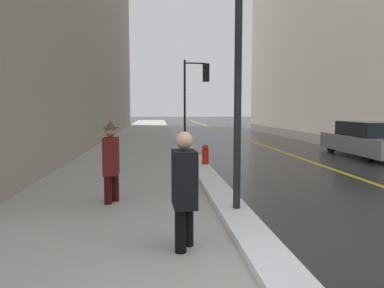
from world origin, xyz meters
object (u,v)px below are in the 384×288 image
at_px(pedestrian_nearside, 184,185).
at_px(fire_hydrant, 205,156).
at_px(pedestrian_in_fedora, 111,159).
at_px(lamp_post, 239,26).
at_px(traffic_light_near, 197,84).
at_px(parked_car_silver, 370,140).

xyz_separation_m(pedestrian_nearside, fire_hydrant, (1.10, 6.46, -0.48)).
distance_m(pedestrian_nearside, fire_hydrant, 6.57).
bearing_deg(fire_hydrant, pedestrian_nearside, -99.67).
bearing_deg(pedestrian_in_fedora, pedestrian_nearside, 23.40).
relative_size(lamp_post, traffic_light_near, 1.24).
relative_size(traffic_light_near, fire_hydrant, 5.95).
distance_m(lamp_post, pedestrian_in_fedora, 3.26).
height_order(traffic_light_near, pedestrian_nearside, traffic_light_near).
bearing_deg(traffic_light_near, fire_hydrant, -102.98).
bearing_deg(pedestrian_nearside, lamp_post, 144.02).
bearing_deg(lamp_post, traffic_light_near, 86.77).
height_order(pedestrian_nearside, fire_hydrant, pedestrian_nearside).
distance_m(lamp_post, fire_hydrant, 5.68).
bearing_deg(pedestrian_nearside, traffic_light_near, 170.83).
distance_m(traffic_light_near, parked_car_silver, 8.48).
bearing_deg(fire_hydrant, pedestrian_in_fedora, -119.70).
height_order(lamp_post, parked_car_silver, lamp_post).
bearing_deg(lamp_post, pedestrian_nearside, -123.60).
relative_size(pedestrian_in_fedora, parked_car_silver, 0.33).
bearing_deg(pedestrian_in_fedora, lamp_post, 63.29).
bearing_deg(pedestrian_nearside, fire_hydrant, 167.96).
relative_size(lamp_post, fire_hydrant, 7.38).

